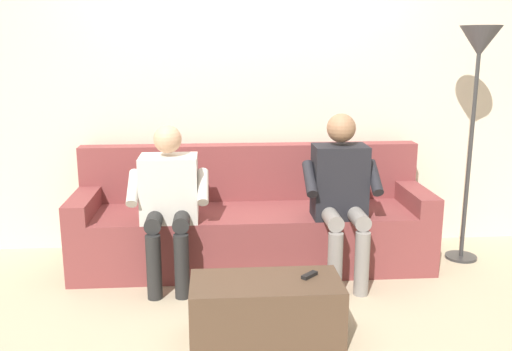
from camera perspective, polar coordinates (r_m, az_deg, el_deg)
ground_plane at (r=3.71m, az=0.41°, el=-12.91°), size 8.00×8.00×0.00m
back_wall at (r=4.50m, az=-0.78°, el=10.26°), size 5.51×0.06×2.80m
couch at (r=4.26m, az=-0.37°, el=-5.02°), size 2.62×0.72×0.87m
coffee_table at (r=3.26m, az=1.02°, el=-13.41°), size 0.85×0.41×0.34m
person_left_seated at (r=3.92m, az=8.65°, el=-1.32°), size 0.52×0.52×1.17m
person_right_seated at (r=3.87m, az=-8.85°, el=-1.98°), size 0.54×0.52×1.10m
remote_black at (r=3.25m, az=5.46°, el=-10.06°), size 0.11×0.10×0.02m
floor_lamp at (r=4.42m, az=21.66°, el=10.73°), size 0.30×0.30×1.76m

